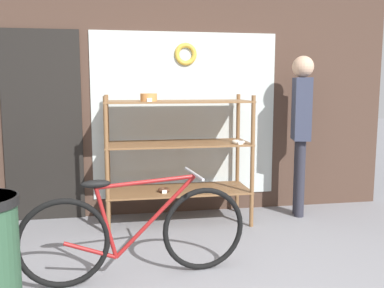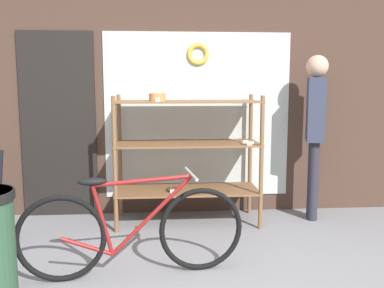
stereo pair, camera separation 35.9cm
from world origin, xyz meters
TOP-DOWN VIEW (x-y plane):
  - storefront_facade at (-0.04, 2.50)m, footprint 5.36×0.13m
  - display_case at (0.04, 2.06)m, footprint 1.54×0.60m
  - bicycle at (-0.47, 0.76)m, footprint 1.77×0.46m
  - pedestrian at (1.47, 2.09)m, footprint 0.26×0.36m

SIDE VIEW (x-z plane):
  - bicycle at x=-0.47m, z-range -0.04..0.78m
  - display_case at x=0.04m, z-range 0.14..1.56m
  - pedestrian at x=1.47m, z-range 0.18..2.01m
  - storefront_facade at x=-0.04m, z-range -0.03..2.99m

